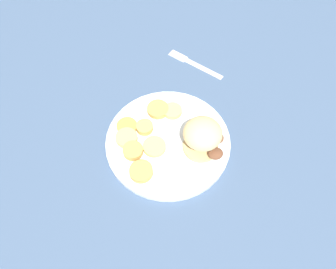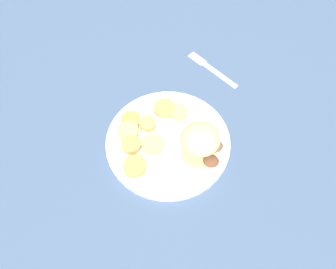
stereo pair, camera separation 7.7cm
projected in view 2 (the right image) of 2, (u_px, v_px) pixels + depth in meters
The scene contains 12 objects.
ground_plane at pixel (168, 143), 0.80m from camera, with size 4.00×4.00×0.00m, color #3D5170.
dinner_plate at pixel (168, 141), 0.80m from camera, with size 0.30×0.30×0.02m.
sandwich at pixel (201, 142), 0.73m from camera, with size 0.10×0.12×0.09m.
potato_round_0 at pixel (148, 123), 0.81m from camera, with size 0.04×0.04×0.02m, color tan.
potato_round_1 at pixel (128, 131), 0.80m from camera, with size 0.05×0.05×0.01m, color #DBB766.
potato_round_2 at pixel (153, 144), 0.78m from camera, with size 0.06×0.06×0.01m, color #DBB766.
potato_round_3 at pixel (131, 145), 0.78m from camera, with size 0.05×0.05×0.02m, color tan.
potato_round_4 at pixel (164, 108), 0.83m from camera, with size 0.05×0.05×0.01m, color tan.
potato_round_5 at pixel (135, 166), 0.75m from camera, with size 0.05×0.05×0.01m, color tan.
potato_round_6 at pixel (131, 120), 0.82m from camera, with size 0.05×0.05×0.01m, color #BC8942.
potato_round_7 at pixel (179, 112), 0.83m from camera, with size 0.05×0.05×0.01m, color #DBB766.
fork at pixel (212, 69), 0.93m from camera, with size 0.04×0.18×0.00m.
Camera 2 is at (0.31, 0.26, 0.70)m, focal length 35.00 mm.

